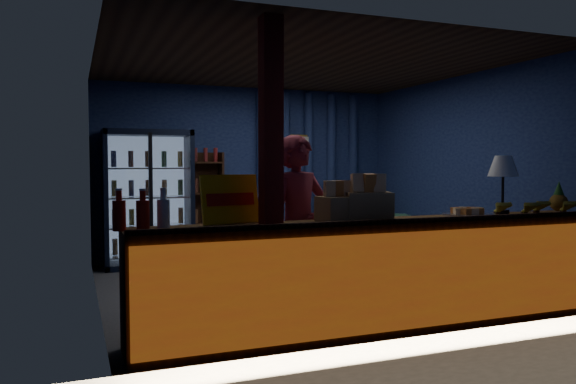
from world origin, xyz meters
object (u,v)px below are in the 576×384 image
object	(u,v)px
shopkeeper	(299,227)
pastry_tray	(469,213)
green_chair	(382,235)
table_lamp	(503,168)

from	to	relation	value
shopkeeper	pastry_tray	world-z (taller)	shopkeeper
shopkeeper	green_chair	world-z (taller)	shopkeeper
table_lamp	shopkeeper	bearing A→B (deg)	165.88
shopkeeper	pastry_tray	xyz separation A→B (m)	(1.50, -0.52, 0.13)
pastry_tray	table_lamp	bearing A→B (deg)	4.81
green_chair	table_lamp	distance (m)	3.41
green_chair	pastry_tray	xyz separation A→B (m)	(-0.98, -3.23, 0.64)
green_chair	table_lamp	xyz separation A→B (m)	(-0.55, -3.19, 1.06)
shopkeeper	table_lamp	xyz separation A→B (m)	(1.93, -0.49, 0.54)
green_chair	table_lamp	bearing A→B (deg)	50.05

